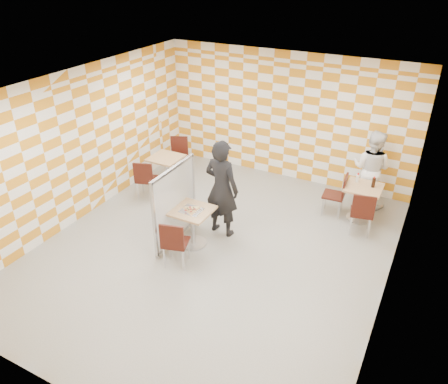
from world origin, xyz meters
name	(u,v)px	position (x,y,z in m)	size (l,w,h in m)	color
room_shell	(228,166)	(0.00, 0.54, 1.50)	(7.00, 7.00, 7.00)	#989993
main_table	(193,221)	(-0.44, -0.02, 0.51)	(0.70, 0.70, 0.75)	tan
second_table	(362,197)	(2.14, 2.34, 0.51)	(0.70, 0.70, 0.75)	tan
empty_table	(166,167)	(-2.19, 1.69, 0.51)	(0.70, 0.70, 0.75)	tan
chair_main_front	(174,241)	(-0.36, -0.76, 0.54)	(0.52, 0.53, 0.92)	#38110B
chair_second_front	(362,211)	(2.27, 1.74, 0.54)	(0.50, 0.51, 0.92)	#38110B
chair_second_side	(339,192)	(1.68, 2.26, 0.54)	(0.46, 0.45, 0.92)	#38110B
chair_empty_near	(145,177)	(-2.25, 0.96, 0.54)	(0.54, 0.54, 0.92)	#38110B
chair_empty_far	(179,152)	(-2.32, 2.44, 0.54)	(0.56, 0.57, 0.92)	#38110B
partition	(175,204)	(-0.78, -0.06, 0.79)	(0.08, 1.38, 1.55)	white
man_dark	(222,189)	(-0.16, 0.60, 0.97)	(0.70, 0.46, 1.93)	black
man_white	(371,168)	(2.12, 3.05, 0.84)	(0.82, 0.64, 1.69)	white
pizza_on_foil	(192,209)	(-0.44, -0.04, 0.77)	(0.40, 0.40, 0.04)	silver
sport_bottle	(358,178)	(1.97, 2.48, 0.84)	(0.06, 0.06, 0.20)	white
soda_bottle	(374,182)	(2.30, 2.40, 0.85)	(0.07, 0.07, 0.23)	black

